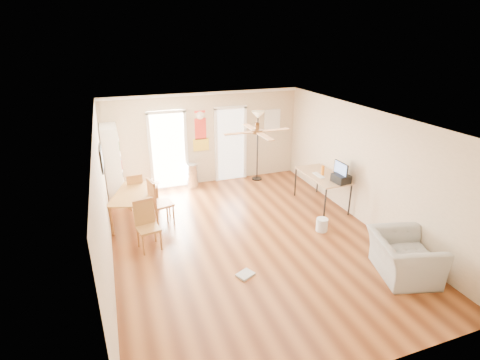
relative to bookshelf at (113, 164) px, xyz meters
name	(u,v)px	position (x,y,z in m)	size (l,w,h in m)	color
floor	(250,240)	(2.53, -3.11, -0.99)	(7.00, 7.00, 0.00)	brown
ceiling	(251,119)	(2.53, -3.11, 1.61)	(5.50, 7.00, 0.00)	silver
wall_back	(205,139)	(2.53, 0.39, 0.31)	(5.50, 0.04, 2.60)	beige
wall_front	(361,294)	(2.53, -6.61, 0.31)	(5.50, 0.04, 2.60)	beige
wall_left	(104,204)	(-0.22, -3.11, 0.31)	(0.04, 7.00, 2.60)	beige
wall_right	(365,167)	(5.28, -3.11, 0.31)	(0.04, 7.00, 2.60)	beige
crown_molding	(251,121)	(2.53, -3.11, 1.57)	(5.50, 7.00, 0.08)	white
kitchen_doorway	(168,151)	(1.48, 0.38, 0.06)	(0.90, 0.10, 2.10)	white
bathroom_doorway	(230,145)	(3.28, 0.38, 0.06)	(0.80, 0.10, 2.10)	white
wall_decal	(201,131)	(2.41, 0.37, 0.56)	(0.46, 0.03, 1.10)	red
ac_grille	(272,120)	(4.58, 0.36, 0.71)	(0.50, 0.04, 0.60)	white
framed_poster	(101,158)	(-0.19, -1.71, 0.71)	(0.04, 0.66, 0.48)	black
ceiling_fan	(257,132)	(2.53, -3.41, 1.44)	(1.24, 1.24, 0.20)	#593819
bookshelf	(113,164)	(0.00, 0.00, 0.00)	(0.40, 0.89, 1.98)	white
dining_table	(136,207)	(0.38, -1.39, -0.64)	(0.84, 1.40, 0.70)	olive
dining_chair_right_a	(160,201)	(0.93, -1.52, -0.51)	(0.39, 0.39, 0.95)	#AA7637
dining_chair_right_b	(161,201)	(0.93, -1.71, -0.45)	(0.45, 0.45, 1.08)	#A56135
dining_chair_near	(148,226)	(0.52, -2.70, -0.48)	(0.42, 0.42, 1.02)	olive
dining_chair_far	(135,191)	(0.43, -0.66, -0.53)	(0.38, 0.38, 0.91)	#A77435
trash_can	(192,176)	(2.06, 0.13, -0.65)	(0.32, 0.32, 0.69)	silver
torchiere_lamp	(257,146)	(4.00, 0.06, 0.03)	(0.38, 0.38, 2.04)	black
computer_desk	(321,190)	(4.85, -2.10, -0.58)	(0.76, 1.53, 0.82)	tan
imac	(341,172)	(5.00, -2.61, 0.07)	(0.07, 0.51, 0.48)	black
keyboard	(319,175)	(4.73, -2.11, -0.16)	(0.13, 0.40, 0.02)	silver
printer	(341,179)	(4.98, -2.68, -0.07)	(0.32, 0.38, 0.19)	black
orange_bottle	(323,170)	(4.83, -2.12, -0.05)	(0.08, 0.08, 0.24)	orange
wastebasket_a	(322,225)	(4.18, -3.27, -0.84)	(0.25, 0.25, 0.29)	silver
floor_cloth	(245,275)	(2.02, -4.21, -0.97)	(0.30, 0.23, 0.04)	#A2A29D
armchair	(403,257)	(4.68, -5.13, -0.61)	(1.16, 1.01, 0.75)	#969692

